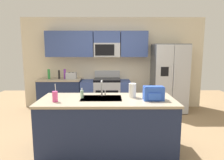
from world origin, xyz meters
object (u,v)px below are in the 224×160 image
(toaster, at_px, (71,76))
(pepper_mill, at_px, (59,74))
(bottle_purple, at_px, (65,74))
(paper_towel_roll, at_px, (132,90))
(soap_dispenser, at_px, (82,94))
(backpack, at_px, (154,93))
(sink_faucet, at_px, (102,87))
(bottle_green, at_px, (49,74))
(range_oven, at_px, (106,95))
(drink_cup_pink, at_px, (55,96))
(refrigerator, at_px, (169,78))

(toaster, distance_m, pepper_mill, 0.35)
(bottle_purple, relative_size, paper_towel_roll, 1.14)
(bottle_purple, height_order, soap_dispenser, bottle_purple)
(soap_dispenser, distance_m, backpack, 1.19)
(toaster, bearing_deg, sink_faucet, -65.21)
(bottle_green, distance_m, bottle_purple, 0.44)
(range_oven, height_order, pepper_mill, pepper_mill)
(paper_towel_roll, bearing_deg, range_oven, 103.26)
(pepper_mill, xyz_separation_m, bottle_purple, (0.16, -0.02, 0.02))
(bottle_purple, xyz_separation_m, drink_cup_pink, (0.39, -2.42, -0.05))
(toaster, bearing_deg, bottle_purple, 171.12)
(range_oven, xyz_separation_m, bottle_green, (-1.57, -0.02, 0.59))
(refrigerator, height_order, bottle_purple, refrigerator)
(drink_cup_pink, bearing_deg, sink_faucet, 27.44)
(range_oven, height_order, refrigerator, refrigerator)
(bottle_green, xyz_separation_m, soap_dispenser, (1.22, -2.18, -0.07))
(bottle_green, relative_size, soap_dispenser, 1.58)
(bottle_green, bearing_deg, sink_faucet, -52.90)
(refrigerator, bearing_deg, drink_cup_pink, -136.18)
(pepper_mill, height_order, backpack, pepper_mill)
(range_oven, distance_m, pepper_mill, 1.41)
(paper_towel_roll, bearing_deg, backpack, -30.34)
(bottle_green, distance_m, backpack, 3.35)
(toaster, xyz_separation_m, soap_dispenser, (0.60, -2.15, -0.02))
(toaster, distance_m, bottle_purple, 0.19)
(range_oven, bearing_deg, toaster, -176.82)
(refrigerator, xyz_separation_m, soap_dispenser, (-2.09, -2.13, 0.04))
(drink_cup_pink, bearing_deg, soap_dispenser, 32.34)
(bottle_green, xyz_separation_m, bottle_purple, (0.44, -0.01, 0.00))
(toaster, distance_m, sink_faucet, 2.23)
(sink_faucet, bearing_deg, paper_towel_roll, -9.65)
(backpack, bearing_deg, bottle_purple, 130.08)
(range_oven, bearing_deg, backpack, -70.51)
(drink_cup_pink, xyz_separation_m, paper_towel_roll, (1.24, 0.28, 0.04))
(range_oven, height_order, bottle_green, bottle_green)
(range_oven, relative_size, pepper_mill, 5.75)
(sink_faucet, distance_m, paper_towel_roll, 0.53)
(toaster, distance_m, soap_dispenser, 2.23)
(refrigerator, relative_size, pepper_mill, 7.82)
(bottle_green, bearing_deg, paper_towel_roll, -45.91)
(paper_towel_roll, bearing_deg, bottle_purple, 127.42)
(backpack, bearing_deg, paper_towel_roll, 149.66)
(pepper_mill, distance_m, bottle_green, 0.28)
(range_oven, distance_m, sink_faucet, 2.17)
(range_oven, bearing_deg, paper_towel_roll, -76.74)
(range_oven, distance_m, bottle_purple, 1.27)
(backpack, bearing_deg, range_oven, 109.49)
(range_oven, distance_m, drink_cup_pink, 2.61)
(range_oven, height_order, soap_dispenser, range_oven)
(bottle_green, bearing_deg, soap_dispenser, -60.83)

